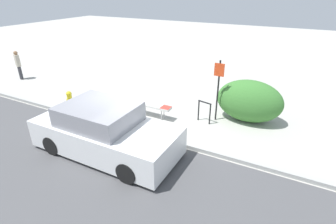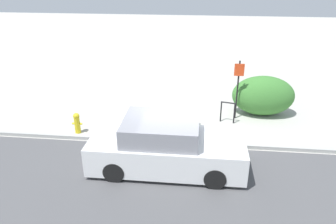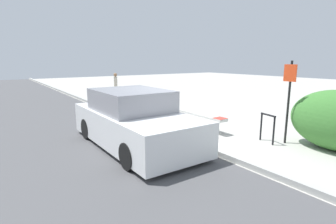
% 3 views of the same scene
% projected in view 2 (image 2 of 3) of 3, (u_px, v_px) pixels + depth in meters
% --- Properties ---
extents(ground_plane, '(60.00, 60.00, 0.00)m').
position_uv_depth(ground_plane, '(176.00, 144.00, 10.95)').
color(ground_plane, '#ADAAA3').
extents(curb, '(60.00, 0.20, 0.13)m').
position_uv_depth(curb, '(176.00, 142.00, 10.93)').
color(curb, '#A8A8A3').
rests_on(curb, ground_plane).
extents(bench, '(2.11, 0.38, 0.54)m').
position_uv_depth(bench, '(168.00, 114.00, 12.00)').
color(bench, '#99999E').
rests_on(bench, ground_plane).
extents(bike_rack, '(0.55, 0.17, 0.83)m').
position_uv_depth(bike_rack, '(228.00, 110.00, 12.24)').
color(bike_rack, black).
rests_on(bike_rack, ground_plane).
extents(sign_post, '(0.36, 0.08, 2.30)m').
position_uv_depth(sign_post, '(238.00, 85.00, 12.19)').
color(sign_post, black).
rests_on(sign_post, ground_plane).
extents(fire_hydrant, '(0.36, 0.22, 0.77)m').
position_uv_depth(fire_hydrant, '(77.00, 122.00, 11.51)').
color(fire_hydrant, gold).
rests_on(fire_hydrant, ground_plane).
extents(shrub_hedge, '(2.40, 1.40, 1.57)m').
position_uv_depth(shrub_hedge, '(263.00, 96.00, 12.81)').
color(shrub_hedge, '#3D7A33').
rests_on(shrub_hedge, ground_plane).
extents(parked_car_near, '(4.44, 1.95, 1.52)m').
position_uv_depth(parked_car_near, '(166.00, 146.00, 9.47)').
color(parked_car_near, black).
rests_on(parked_car_near, ground_plane).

